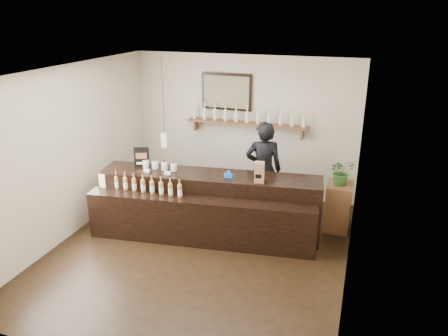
% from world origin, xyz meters
% --- Properties ---
extents(ground, '(5.00, 5.00, 0.00)m').
position_xyz_m(ground, '(0.00, 0.00, 0.00)').
color(ground, black).
rests_on(ground, ground).
extents(room_shell, '(5.00, 5.00, 5.00)m').
position_xyz_m(room_shell, '(0.00, 0.00, 1.70)').
color(room_shell, beige).
rests_on(room_shell, ground).
extents(back_wall_decor, '(2.66, 0.96, 1.69)m').
position_xyz_m(back_wall_decor, '(-0.15, 2.37, 1.76)').
color(back_wall_decor, brown).
rests_on(back_wall_decor, ground).
extents(counter, '(3.75, 1.42, 1.20)m').
position_xyz_m(counter, '(-0.08, 0.56, 0.49)').
color(counter, black).
rests_on(counter, ground).
extents(promo_sign, '(0.25, 0.11, 0.36)m').
position_xyz_m(promo_sign, '(-1.29, 0.65, 1.21)').
color(promo_sign, black).
rests_on(promo_sign, counter).
extents(paper_bag, '(0.17, 0.14, 0.34)m').
position_xyz_m(paper_bag, '(0.79, 0.61, 1.20)').
color(paper_bag, '#886141').
rests_on(paper_bag, counter).
extents(tape_dispenser, '(0.14, 0.06, 0.12)m').
position_xyz_m(tape_dispenser, '(0.27, 0.66, 1.08)').
color(tape_dispenser, blue).
rests_on(tape_dispenser, counter).
extents(side_cabinet, '(0.41, 0.57, 0.82)m').
position_xyz_m(side_cabinet, '(2.00, 1.46, 0.41)').
color(side_cabinet, brown).
rests_on(side_cabinet, ground).
extents(potted_plant, '(0.53, 0.51, 0.45)m').
position_xyz_m(potted_plant, '(2.00, 1.46, 1.05)').
color(potted_plant, '#326127').
rests_on(potted_plant, side_cabinet).
extents(shopkeeper, '(0.84, 0.66, 2.02)m').
position_xyz_m(shopkeeper, '(0.65, 1.55, 1.01)').
color(shopkeeper, black).
rests_on(shopkeeper, ground).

